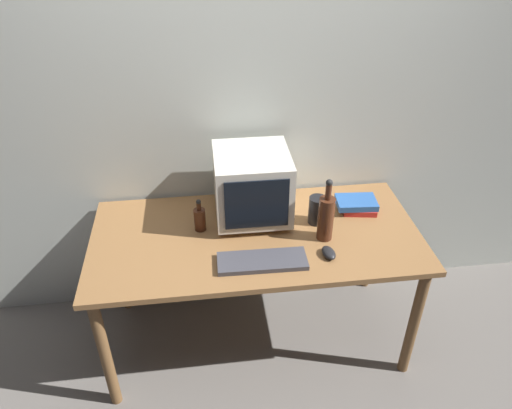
# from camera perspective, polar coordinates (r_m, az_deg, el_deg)

# --- Properties ---
(ground_plane) EXTENTS (6.00, 6.00, 0.00)m
(ground_plane) POSITION_cam_1_polar(r_m,az_deg,el_deg) (2.98, -0.00, -15.03)
(ground_plane) COLOR slate
(back_wall) EXTENTS (4.00, 0.08, 2.50)m
(back_wall) POSITION_cam_1_polar(r_m,az_deg,el_deg) (2.62, -1.31, 11.43)
(back_wall) COLOR beige
(back_wall) RESTS_ON ground
(desk) EXTENTS (1.67, 0.80, 0.75)m
(desk) POSITION_cam_1_polar(r_m,az_deg,el_deg) (2.52, -0.00, -5.00)
(desk) COLOR olive
(desk) RESTS_ON ground
(crt_monitor) EXTENTS (0.38, 0.39, 0.37)m
(crt_monitor) POSITION_cam_1_polar(r_m,az_deg,el_deg) (2.49, -0.42, 2.28)
(crt_monitor) COLOR beige
(crt_monitor) RESTS_ON desk
(keyboard) EXTENTS (0.42, 0.16, 0.02)m
(keyboard) POSITION_cam_1_polar(r_m,az_deg,el_deg) (2.28, 0.71, -6.67)
(keyboard) COLOR #3F3F47
(keyboard) RESTS_ON desk
(computer_mouse) EXTENTS (0.07, 0.11, 0.04)m
(computer_mouse) POSITION_cam_1_polar(r_m,az_deg,el_deg) (2.35, 8.53, -5.64)
(computer_mouse) COLOR black
(computer_mouse) RESTS_ON desk
(bottle_tall) EXTENTS (0.08, 0.08, 0.34)m
(bottle_tall) POSITION_cam_1_polar(r_m,az_deg,el_deg) (2.39, 8.22, -1.44)
(bottle_tall) COLOR #472314
(bottle_tall) RESTS_ON desk
(bottle_short) EXTENTS (0.06, 0.06, 0.18)m
(bottle_short) POSITION_cam_1_polar(r_m,az_deg,el_deg) (2.48, -6.63, -1.64)
(bottle_short) COLOR #472314
(bottle_short) RESTS_ON desk
(book_stack) EXTENTS (0.23, 0.18, 0.07)m
(book_stack) POSITION_cam_1_polar(r_m,az_deg,el_deg) (2.68, 11.83, 0.01)
(book_stack) COLOR red
(book_stack) RESTS_ON desk
(metal_canister) EXTENTS (0.09, 0.09, 0.15)m
(metal_canister) POSITION_cam_1_polar(r_m,az_deg,el_deg) (2.53, 7.19, -0.65)
(metal_canister) COLOR black
(metal_canister) RESTS_ON desk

